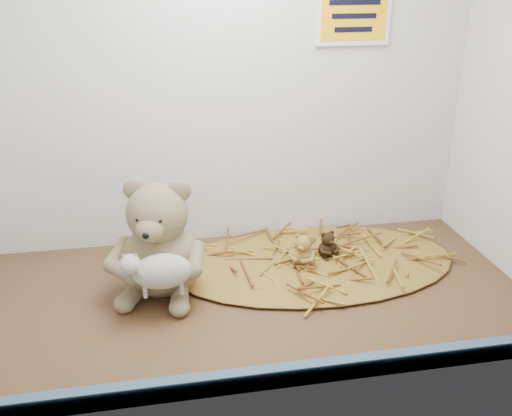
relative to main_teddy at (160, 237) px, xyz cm
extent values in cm
cube|color=#462E18|center=(18.34, -5.67, -13.01)|extent=(120.00, 60.00, 0.40)
cube|color=silver|center=(18.34, 24.33, 31.99)|extent=(120.00, 0.40, 90.00)
cube|color=#3E5B76|center=(18.34, -34.47, -11.21)|extent=(119.28, 2.20, 3.60)
ellipsoid|color=brown|center=(36.00, 5.34, -12.35)|extent=(68.27, 39.64, 1.32)
cube|color=orange|center=(48.34, 23.73, 41.99)|extent=(16.00, 1.20, 11.00)
camera|label=1|loc=(0.36, -110.18, 53.13)|focal=40.00mm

